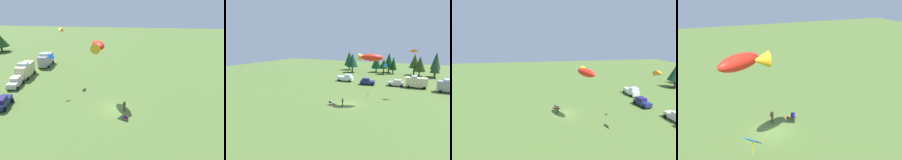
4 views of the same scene
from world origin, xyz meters
TOP-DOWN VIEW (x-y plane):
  - ground_plane at (0.00, 0.00)m, footprint 160.00×160.00m
  - person_kite_flyer at (-0.50, -1.68)m, footprint 0.48×0.54m
  - folding_chair at (-3.18, -1.81)m, footprint 0.64×0.64m
  - backpack_on_grass at (-2.66, -2.17)m, footprint 0.24×0.34m
  - car_navy_hatch at (-1.26, 17.98)m, footprint 4.39×2.63m
  - car_silver_compact at (6.72, 19.89)m, footprint 4.37×2.58m
  - van_camper_beige at (11.91, 20.27)m, footprint 5.50×2.83m
  - van_motorhome_grey at (19.53, 18.67)m, footprint 5.48×2.78m
  - kite_large_fish at (3.31, 2.95)m, footprint 6.75×6.29m
  - kite_delta_orange at (10.99, 10.96)m, footprint 5.01×4.55m
  - kite_diamond_blue at (4.79, 11.17)m, footprint 2.71×7.44m

SIDE VIEW (x-z plane):
  - ground_plane at x=0.00m, z-range 0.00..0.00m
  - backpack_on_grass at x=-2.66m, z-range 0.00..0.22m
  - folding_chair at x=-3.18m, z-range 0.08..0.90m
  - car_navy_hatch at x=-1.26m, z-range 0.00..1.89m
  - car_silver_compact at x=6.72m, z-range 0.00..1.89m
  - person_kite_flyer at x=-0.50m, z-range 0.15..1.89m
  - van_camper_beige at x=11.91m, z-range -0.03..3.31m
  - van_motorhome_grey at x=19.53m, z-range -0.03..3.31m
  - kite_diamond_blue at x=4.79m, z-range 3.07..10.26m
  - kite_large_fish at x=3.31m, z-range 4.26..14.41m
  - kite_delta_orange at x=10.99m, z-range 5.04..16.06m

